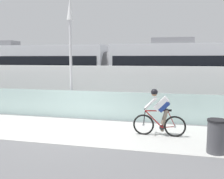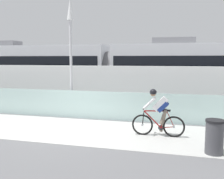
% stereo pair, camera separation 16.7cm
% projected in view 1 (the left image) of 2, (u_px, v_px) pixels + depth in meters
% --- Properties ---
extents(ground_plane, '(200.00, 200.00, 0.00)m').
position_uv_depth(ground_plane, '(68.00, 130.00, 9.31)').
color(ground_plane, slate).
extents(bike_path_deck, '(32.00, 3.20, 0.01)m').
position_uv_depth(bike_path_deck, '(68.00, 129.00, 9.31)').
color(bike_path_deck, beige).
rests_on(bike_path_deck, ground).
extents(glass_parapet, '(32.00, 0.05, 1.22)m').
position_uv_depth(glass_parapet, '(84.00, 105.00, 11.03)').
color(glass_parapet, silver).
rests_on(glass_parapet, ground).
extents(concrete_barrier_wall, '(32.00, 0.36, 2.26)m').
position_uv_depth(concrete_barrier_wall, '(96.00, 88.00, 12.70)').
color(concrete_barrier_wall, white).
rests_on(concrete_barrier_wall, ground).
extents(tram_rail_near, '(32.00, 0.08, 0.01)m').
position_uv_depth(tram_rail_near, '(108.00, 102.00, 15.24)').
color(tram_rail_near, '#595654').
rests_on(tram_rail_near, ground).
extents(tram_rail_far, '(32.00, 0.08, 0.01)m').
position_uv_depth(tram_rail_far, '(113.00, 98.00, 16.62)').
color(tram_rail_far, '#595654').
rests_on(tram_rail_far, ground).
extents(tram, '(22.56, 2.54, 3.81)m').
position_uv_depth(tram, '(109.00, 70.00, 15.72)').
color(tram, silver).
rests_on(tram, ground).
extents(cyclist_on_bike, '(1.77, 0.58, 1.61)m').
position_uv_depth(cyclist_on_bike, '(160.00, 113.00, 8.45)').
color(cyclist_on_bike, black).
rests_on(cyclist_on_bike, ground).
extents(lamp_post_antenna, '(0.28, 0.28, 5.20)m').
position_uv_depth(lamp_post_antenna, '(70.00, 43.00, 11.16)').
color(lamp_post_antenna, gray).
rests_on(lamp_post_antenna, ground).
extents(trash_bin, '(0.51, 0.51, 0.96)m').
position_uv_depth(trash_bin, '(216.00, 136.00, 6.92)').
color(trash_bin, '#47474C').
rests_on(trash_bin, ground).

